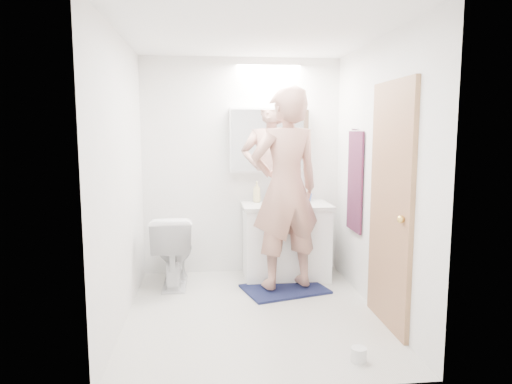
{
  "coord_description": "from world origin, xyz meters",
  "views": [
    {
      "loc": [
        -0.4,
        -3.89,
        1.61
      ],
      "look_at": [
        0.05,
        0.25,
        1.05
      ],
      "focal_mm": 32.36,
      "sensor_mm": 36.0,
      "label": 1
    }
  ],
  "objects": [
    {
      "name": "sink_basin",
      "position": [
        0.46,
        0.99,
        0.84
      ],
      "size": [
        0.36,
        0.36,
        0.03
      ],
      "primitive_type": "cylinder",
      "color": "white",
      "rests_on": "countertop"
    },
    {
      "name": "wall_front",
      "position": [
        0.0,
        -1.25,
        1.2
      ],
      "size": [
        2.5,
        0.0,
        2.5
      ],
      "primitive_type": "plane",
      "rotation": [
        -1.57,
        0.0,
        0.0
      ],
      "color": "white",
      "rests_on": "floor"
    },
    {
      "name": "ceiling",
      "position": [
        0.0,
        0.0,
        2.4
      ],
      "size": [
        2.5,
        2.5,
        0.0
      ],
      "primitive_type": "plane",
      "rotation": [
        3.14,
        0.0,
        0.0
      ],
      "color": "white",
      "rests_on": "floor"
    },
    {
      "name": "person",
      "position": [
        0.38,
        0.55,
        1.04
      ],
      "size": [
        0.82,
        0.65,
        1.98
      ],
      "primitive_type": "imported",
      "rotation": [
        0.0,
        0.0,
        3.41
      ],
      "color": "tan",
      "rests_on": "bath_rug"
    },
    {
      "name": "toilet",
      "position": [
        -0.75,
        0.85,
        0.37
      ],
      "size": [
        0.42,
        0.74,
        0.75
      ],
      "primitive_type": "imported",
      "rotation": [
        0.0,
        0.0,
        3.14
      ],
      "color": "white",
      "rests_on": "floor"
    },
    {
      "name": "medicine_cabinet",
      "position": [
        0.3,
        1.18,
        1.5
      ],
      "size": [
        0.88,
        0.14,
        0.7
      ],
      "primitive_type": "cube",
      "color": "white",
      "rests_on": "wall_back"
    },
    {
      "name": "door",
      "position": [
        1.08,
        -0.35,
        1.0
      ],
      "size": [
        0.04,
        0.8,
        2.0
      ],
      "primitive_type": "cube",
      "color": "tan",
      "rests_on": "wall_right"
    },
    {
      "name": "faucet",
      "position": [
        0.46,
        1.19,
        0.9
      ],
      "size": [
        0.02,
        0.02,
        0.16
      ],
      "primitive_type": "cylinder",
      "color": "#BBBBC0",
      "rests_on": "countertop"
    },
    {
      "name": "wall_back",
      "position": [
        0.0,
        1.25,
        1.2
      ],
      "size": [
        2.5,
        0.0,
        2.5
      ],
      "primitive_type": "plane",
      "rotation": [
        1.57,
        0.0,
        0.0
      ],
      "color": "white",
      "rests_on": "floor"
    },
    {
      "name": "wall_left",
      "position": [
        -1.1,
        0.0,
        1.2
      ],
      "size": [
        0.0,
        2.5,
        2.5
      ],
      "primitive_type": "plane",
      "rotation": [
        1.57,
        0.0,
        1.57
      ],
      "color": "white",
      "rests_on": "floor"
    },
    {
      "name": "vanity_cabinet",
      "position": [
        0.46,
        0.96,
        0.39
      ],
      "size": [
        0.9,
        0.55,
        0.78
      ],
      "primitive_type": "cube",
      "color": "white",
      "rests_on": "floor"
    },
    {
      "name": "towel",
      "position": [
        1.08,
        0.55,
        1.1
      ],
      "size": [
        0.02,
        0.42,
        1.0
      ],
      "primitive_type": "cube",
      "color": "#112035",
      "rests_on": "wall_right"
    },
    {
      "name": "toothbrush_cup",
      "position": [
        0.73,
        1.12,
        0.86
      ],
      "size": [
        0.1,
        0.1,
        0.08
      ],
      "primitive_type": "imported",
      "rotation": [
        0.0,
        0.0,
        -0.05
      ],
      "color": "#4668D4",
      "rests_on": "countertop"
    },
    {
      "name": "floor",
      "position": [
        0.0,
        0.0,
        0.0
      ],
      "size": [
        2.5,
        2.5,
        0.0
      ],
      "primitive_type": "plane",
      "color": "silver",
      "rests_on": "ground"
    },
    {
      "name": "countertop",
      "position": [
        0.46,
        0.96,
        0.8
      ],
      "size": [
        0.95,
        0.58,
        0.04
      ],
      "primitive_type": "cube",
      "color": "silver",
      "rests_on": "vanity_cabinet"
    },
    {
      "name": "mirror_panel",
      "position": [
        0.3,
        1.1,
        1.5
      ],
      "size": [
        0.84,
        0.01,
        0.66
      ],
      "primitive_type": "cube",
      "color": "silver",
      "rests_on": "medicine_cabinet"
    },
    {
      "name": "bath_rug",
      "position": [
        0.38,
        0.55,
        0.01
      ],
      "size": [
        0.92,
        0.74,
        0.02
      ],
      "primitive_type": "cube",
      "rotation": [
        0.0,
        0.0,
        0.27
      ],
      "color": "#162345",
      "rests_on": "floor"
    },
    {
      "name": "toilet_paper_roll",
      "position": [
        0.64,
        -0.94,
        0.05
      ],
      "size": [
        0.11,
        0.11,
        0.1
      ],
      "primitive_type": "cylinder",
      "color": "white",
      "rests_on": "floor"
    },
    {
      "name": "towel_hook",
      "position": [
        1.07,
        0.55,
        1.62
      ],
      "size": [
        0.07,
        0.02,
        0.02
      ],
      "primitive_type": "cylinder",
      "rotation": [
        0.0,
        1.57,
        0.0
      ],
      "color": "silver",
      "rests_on": "wall_right"
    },
    {
      "name": "soap_bottle_b",
      "position": [
        0.31,
        1.15,
        0.91
      ],
      "size": [
        0.1,
        0.1,
        0.18
      ],
      "primitive_type": "imported",
      "rotation": [
        0.0,
        0.0,
        -0.24
      ],
      "color": "#6287D3",
      "rests_on": "countertop"
    },
    {
      "name": "soap_bottle_a",
      "position": [
        0.15,
        1.11,
        0.94
      ],
      "size": [
        0.09,
        0.09,
        0.23
      ],
      "primitive_type": "imported",
      "rotation": [
        0.0,
        0.0,
        0.05
      ],
      "color": "beige",
      "rests_on": "countertop"
    },
    {
      "name": "wall_right",
      "position": [
        1.1,
        0.0,
        1.2
      ],
      "size": [
        0.0,
        2.5,
        2.5
      ],
      "primitive_type": "plane",
      "rotation": [
        1.57,
        0.0,
        -1.57
      ],
      "color": "white",
      "rests_on": "floor"
    },
    {
      "name": "door_knob",
      "position": [
        1.04,
        -0.65,
        0.95
      ],
      "size": [
        0.06,
        0.06,
        0.06
      ],
      "primitive_type": "sphere",
      "color": "gold",
      "rests_on": "door"
    }
  ]
}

